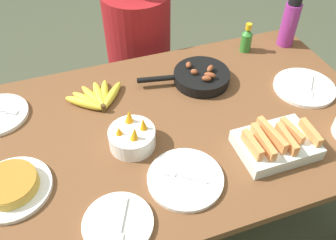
% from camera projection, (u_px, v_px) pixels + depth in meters
% --- Properties ---
extents(ground_plane, '(14.00, 14.00, 0.00)m').
position_uv_depth(ground_plane, '(168.00, 220.00, 1.90)').
color(ground_plane, '#474C38').
extents(dining_table, '(1.70, 0.97, 0.72)m').
position_uv_depth(dining_table, '(168.00, 140.00, 1.46)').
color(dining_table, brown).
rests_on(dining_table, ground_plane).
extents(banana_bunch, '(0.27, 0.20, 0.04)m').
position_uv_depth(banana_bunch, '(97.00, 98.00, 1.48)').
color(banana_bunch, yellow).
rests_on(banana_bunch, dining_table).
extents(melon_tray, '(0.28, 0.20, 0.10)m').
position_uv_depth(melon_tray, '(276.00, 143.00, 1.28)').
color(melon_tray, silver).
rests_on(melon_tray, dining_table).
extents(skillet, '(0.41, 0.25, 0.08)m').
position_uv_depth(skillet, '(200.00, 77.00, 1.57)').
color(skillet, black).
rests_on(skillet, dining_table).
extents(frittata_plate_center, '(0.26, 0.26, 0.05)m').
position_uv_depth(frittata_plate_center, '(11.00, 186.00, 1.16)').
color(frittata_plate_center, white).
rests_on(frittata_plate_center, dining_table).
extents(empty_plate_near_front, '(0.26, 0.26, 0.02)m').
position_uv_depth(empty_plate_near_front, '(185.00, 179.00, 1.20)').
color(empty_plate_near_front, white).
rests_on(empty_plate_near_front, dining_table).
extents(empty_plate_far_left, '(0.27, 0.27, 0.02)m').
position_uv_depth(empty_plate_far_left, '(304.00, 87.00, 1.55)').
color(empty_plate_far_left, white).
rests_on(empty_plate_far_left, dining_table).
extents(empty_plate_mid_edge, '(0.22, 0.22, 0.02)m').
position_uv_depth(empty_plate_mid_edge, '(118.00, 223.00, 1.08)').
color(empty_plate_mid_edge, white).
rests_on(empty_plate_mid_edge, dining_table).
extents(fruit_bowl_citrus, '(0.17, 0.17, 0.13)m').
position_uv_depth(fruit_bowl_citrus, '(132.00, 137.00, 1.30)').
color(fruit_bowl_citrus, white).
rests_on(fruit_bowl_citrus, dining_table).
extents(water_bottle, '(0.08, 0.08, 0.25)m').
position_uv_depth(water_bottle, '(290.00, 23.00, 1.73)').
color(water_bottle, '#992D89').
rests_on(water_bottle, dining_table).
extents(hot_sauce_bottle, '(0.05, 0.05, 0.15)m').
position_uv_depth(hot_sauce_bottle, '(247.00, 39.00, 1.72)').
color(hot_sauce_bottle, '#337F2D').
rests_on(hot_sauce_bottle, dining_table).
extents(person_figure, '(0.39, 0.39, 1.18)m').
position_uv_depth(person_figure, '(140.00, 66.00, 2.08)').
color(person_figure, black).
rests_on(person_figure, ground_plane).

